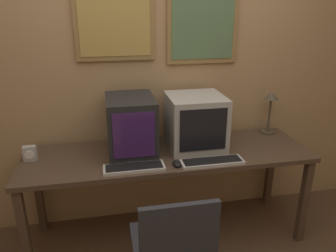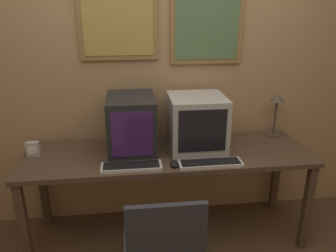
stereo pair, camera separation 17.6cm
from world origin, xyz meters
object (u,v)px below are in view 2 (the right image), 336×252
Objects in this scene: mouse_near_keyboard at (174,164)px; monitor_right at (197,122)px; monitor_left at (132,124)px; desk_clock at (33,149)px; keyboard_main at (131,166)px; keyboard_side at (210,163)px; desk_lamp at (276,108)px.

monitor_right is at bearing 54.24° from mouse_near_keyboard.
monitor_left is 0.76m from desk_clock.
keyboard_main is 0.93× the size of keyboard_side.
monitor_left is 4.46× the size of mouse_near_keyboard.
keyboard_side is at bearing -1.94° from keyboard_main.
desk_lamp is at bearing 26.24° from mouse_near_keyboard.
keyboard_side is at bearing -3.96° from mouse_near_keyboard.
desk_clock is at bearing 158.51° from keyboard_main.
desk_lamp reaches higher than desk_clock.
monitor_left is 1.02× the size of keyboard_side.
keyboard_main and keyboard_side have the same top height.
mouse_near_keyboard is (-0.26, 0.02, 0.00)m from keyboard_side.
mouse_near_keyboard is at bearing -153.76° from desk_lamp.
keyboard_main is at bearing 179.79° from mouse_near_keyboard.
monitor_right is at bearing 0.58° from desk_clock.
mouse_near_keyboard is (0.30, -0.00, 0.00)m from keyboard_main.
keyboard_main is 3.79× the size of desk_clock.
mouse_near_keyboard is at bearing -125.76° from monitor_right.
monitor_left reaches higher than monitor_right.
desk_clock reaches higher than keyboard_side.
desk_clock is at bearing -174.99° from desk_lamp.
keyboard_main is 1.15× the size of desk_lamp.
keyboard_main is 0.78m from desk_clock.
monitor_right is 1.01× the size of keyboard_main.
monitor_left is 0.66m from keyboard_side.
monitor_right is 0.94× the size of keyboard_side.
desk_clock is at bearing -179.57° from monitor_left.
desk_lamp reaches higher than keyboard_main.
monitor_right is at bearing 0.82° from monitor_left.
keyboard_main is at bearing -149.96° from monitor_right.
monitor_right is 0.63m from keyboard_main.
desk_clock is at bearing 166.64° from keyboard_side.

